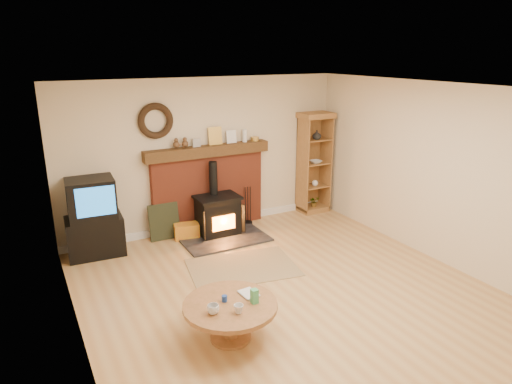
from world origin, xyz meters
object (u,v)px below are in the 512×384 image
wood_stove (219,217)px  curio_cabinet (313,163)px  coffee_table (230,310)px  tv_unit (93,219)px

wood_stove → curio_cabinet: curio_cabinet is taller
curio_cabinet → coffee_table: (-3.19, -3.04, -0.61)m
curio_cabinet → tv_unit: bearing=-178.8°
wood_stove → tv_unit: wood_stove is taller
wood_stove → curio_cabinet: 2.23m
tv_unit → coffee_table: bearing=-73.1°
tv_unit → coffee_table: tv_unit is taller
tv_unit → curio_cabinet: curio_cabinet is taller
tv_unit → coffee_table: 3.09m
curio_cabinet → coffee_table: curio_cabinet is taller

